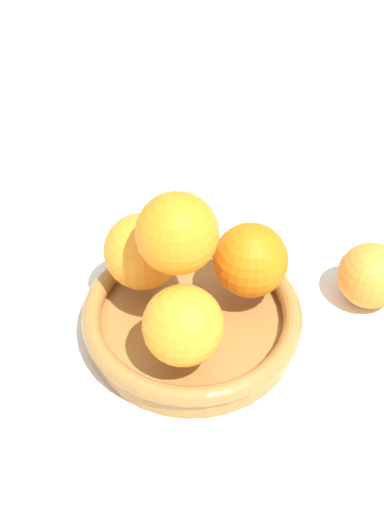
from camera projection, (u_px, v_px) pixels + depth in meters
name	position (u px, v px, depth m)	size (l,w,h in m)	color
ground_plane	(192.00, 331.00, 0.79)	(4.00, 4.00, 0.00)	silver
fruit_bowl	(192.00, 319.00, 0.78)	(0.24, 0.24, 0.04)	#A57238
orange_pile	(186.00, 263.00, 0.72)	(0.20, 0.18, 0.15)	orange
stray_orange	(371.00, 275.00, 0.80)	(0.07, 0.07, 0.07)	orange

